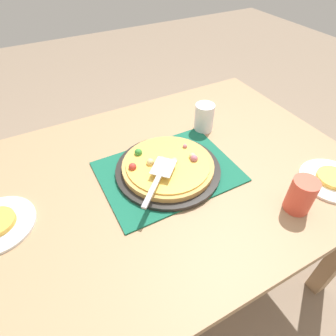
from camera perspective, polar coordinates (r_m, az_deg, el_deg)
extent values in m
plane|color=#84705B|center=(1.64, 0.00, -20.02)|extent=(8.00, 8.00, 0.00)
cube|color=#9E7A56|center=(1.04, 0.00, -1.41)|extent=(1.40, 1.00, 0.03)
cube|color=#9E7A56|center=(1.84, 11.18, 5.35)|extent=(0.07, 0.07, 0.72)
cube|color=#9E7A56|center=(1.58, -29.58, -8.77)|extent=(0.07, 0.07, 0.72)
cube|color=#145B42|center=(1.03, 0.00, -0.69)|extent=(0.48, 0.36, 0.01)
cylinder|color=black|center=(1.02, 0.00, -0.29)|extent=(0.38, 0.38, 0.01)
cylinder|color=tan|center=(1.01, 0.00, 0.41)|extent=(0.33, 0.33, 0.02)
cylinder|color=#EAB747|center=(1.00, 0.00, 0.96)|extent=(0.30, 0.30, 0.01)
sphere|color=#E5CC7F|center=(0.99, -3.59, 1.18)|extent=(0.03, 0.03, 0.03)
sphere|color=#338433|center=(1.04, -6.03, 3.18)|extent=(0.03, 0.03, 0.03)
sphere|color=#B76675|center=(0.97, -1.45, -0.16)|extent=(0.03, 0.03, 0.03)
sphere|color=red|center=(0.98, -7.19, 0.27)|extent=(0.03, 0.03, 0.03)
sphere|color=#B76675|center=(1.07, 3.44, 4.42)|extent=(0.02, 0.02, 0.02)
sphere|color=#B76675|center=(1.01, 5.32, 1.95)|extent=(0.03, 0.03, 0.03)
sphere|color=#E5CC7F|center=(1.00, 1.28, 1.47)|extent=(0.02, 0.02, 0.02)
sphere|color=#E5CC7F|center=(1.02, 4.97, 2.40)|extent=(0.02, 0.02, 0.02)
sphere|color=#E5CC7F|center=(1.01, -1.27, 1.78)|extent=(0.02, 0.02, 0.02)
cylinder|color=white|center=(1.15, 30.20, -2.18)|extent=(0.22, 0.22, 0.01)
cylinder|color=#EAB747|center=(1.14, 30.43, -1.72)|extent=(0.11, 0.11, 0.02)
cylinder|color=#E04C38|center=(0.96, 25.33, -5.00)|extent=(0.08, 0.08, 0.12)
cylinder|color=white|center=(1.21, 7.32, 10.09)|extent=(0.08, 0.08, 0.12)
cube|color=silver|center=(0.95, -0.91, 0.21)|extent=(0.11, 0.11, 0.00)
cube|color=#B2B2B7|center=(0.87, -3.29, -4.69)|extent=(0.11, 0.11, 0.01)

